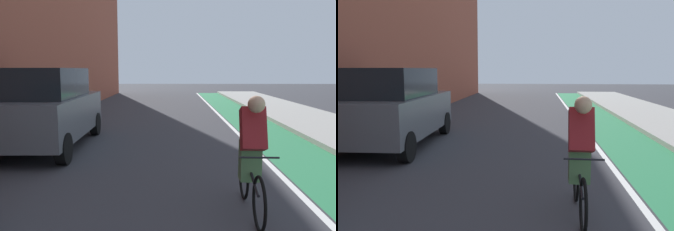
# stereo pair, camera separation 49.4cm
# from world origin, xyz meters

# --- Properties ---
(ground_plane) EXTENTS (74.63, 74.63, 0.00)m
(ground_plane) POSITION_xyz_m (0.00, 12.96, 0.00)
(ground_plane) COLOR #38383D
(bike_lane_paint) EXTENTS (1.60, 33.92, 0.00)m
(bike_lane_paint) POSITION_xyz_m (3.16, 14.96, 0.00)
(bike_lane_paint) COLOR #2D8451
(bike_lane_paint) RESTS_ON ground
(lane_divider_stripe) EXTENTS (0.12, 33.92, 0.00)m
(lane_divider_stripe) POSITION_xyz_m (2.26, 14.96, 0.00)
(lane_divider_stripe) COLOR white
(lane_divider_stripe) RESTS_ON ground
(sidewalk_right) EXTENTS (3.02, 33.92, 0.14)m
(sidewalk_right) POSITION_xyz_m (5.47, 14.96, 0.07)
(sidewalk_right) COLOR #A8A59E
(sidewalk_right) RESTS_ON ground
(parked_suv_gray) EXTENTS (2.07, 4.39, 1.98)m
(parked_suv_gray) POSITION_xyz_m (-2.91, 11.69, 1.02)
(parked_suv_gray) COLOR #595B60
(parked_suv_gray) RESTS_ON ground
(cyclist_mid) EXTENTS (0.48, 1.73, 1.62)m
(cyclist_mid) POSITION_xyz_m (1.32, 7.80, 0.81)
(cyclist_mid) COLOR black
(cyclist_mid) RESTS_ON ground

